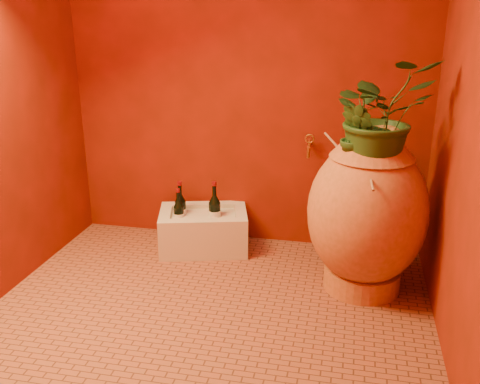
% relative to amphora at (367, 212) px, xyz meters
% --- Properties ---
extents(floor, '(2.50, 2.50, 0.00)m').
position_rel_amphora_xyz_m(floor, '(-0.85, -0.41, -0.50)').
color(floor, brown).
rests_on(floor, ground).
extents(wall_back, '(2.50, 0.02, 2.50)m').
position_rel_amphora_xyz_m(wall_back, '(-0.85, 0.59, 0.75)').
color(wall_back, '#551604').
rests_on(wall_back, ground).
extents(wall_right, '(0.02, 2.00, 2.50)m').
position_rel_amphora_xyz_m(wall_right, '(0.40, -0.41, 0.75)').
color(wall_right, '#551604').
rests_on(wall_right, ground).
extents(amphora, '(0.78, 0.78, 1.01)m').
position_rel_amphora_xyz_m(amphora, '(0.00, 0.00, 0.00)').
color(amphora, '#C26A36').
rests_on(amphora, floor).
extents(stone_basin, '(0.69, 0.57, 0.28)m').
position_rel_amphora_xyz_m(stone_basin, '(-1.10, 0.34, -0.36)').
color(stone_basin, beige).
rests_on(stone_basin, floor).
extents(wine_bottle_a, '(0.08, 0.08, 0.33)m').
position_rel_amphora_xyz_m(wine_bottle_a, '(-1.27, 0.34, -0.23)').
color(wine_bottle_a, black).
rests_on(wine_bottle_a, stone_basin).
extents(wine_bottle_b, '(0.09, 0.09, 0.35)m').
position_rel_amphora_xyz_m(wine_bottle_b, '(-1.02, 0.34, -0.22)').
color(wine_bottle_b, black).
rests_on(wine_bottle_b, stone_basin).
extents(wine_bottle_c, '(0.07, 0.07, 0.30)m').
position_rel_amphora_xyz_m(wine_bottle_c, '(-1.26, 0.28, -0.24)').
color(wine_bottle_c, black).
rests_on(wine_bottle_c, stone_basin).
extents(wall_tap, '(0.07, 0.14, 0.15)m').
position_rel_amphora_xyz_m(wall_tap, '(-0.40, 0.51, 0.26)').
color(wall_tap, '#AD8128').
rests_on(wall_tap, wall_back).
extents(plant_main, '(0.72, 0.69, 0.62)m').
position_rel_amphora_xyz_m(plant_main, '(0.03, -0.03, 0.58)').
color(plant_main, '#1E4117').
rests_on(plant_main, amphora).
extents(plant_side, '(0.25, 0.27, 0.38)m').
position_rel_amphora_xyz_m(plant_side, '(-0.09, -0.09, 0.47)').
color(plant_side, '#1E4117').
rests_on(plant_side, amphora).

